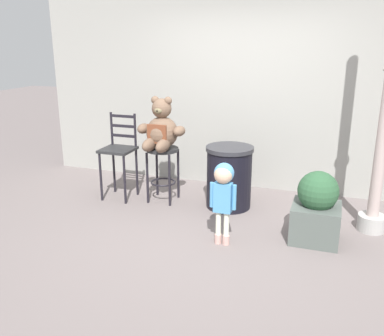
# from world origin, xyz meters

# --- Properties ---
(ground_plane) EXTENTS (24.00, 24.00, 0.00)m
(ground_plane) POSITION_xyz_m (0.00, 0.00, 0.00)
(ground_plane) COLOR slate
(building_wall) EXTENTS (6.06, 0.30, 3.01)m
(building_wall) POSITION_xyz_m (0.00, 1.85, 1.51)
(building_wall) COLOR #9A9A92
(building_wall) RESTS_ON ground_plane
(bar_stool_with_teddy) EXTENTS (0.41, 0.41, 0.72)m
(bar_stool_with_teddy) POSITION_xyz_m (-0.82, 0.79, 0.52)
(bar_stool_with_teddy) COLOR #252627
(bar_stool_with_teddy) RESTS_ON ground_plane
(teddy_bear) EXTENTS (0.63, 0.57, 0.66)m
(teddy_bear) POSITION_xyz_m (-0.82, 0.76, 0.96)
(teddy_bear) COLOR brown
(teddy_bear) RESTS_ON bar_stool_with_teddy
(child_walking) EXTENTS (0.28, 0.22, 0.87)m
(child_walking) POSITION_xyz_m (0.25, -0.16, 0.63)
(child_walking) COLOR #CE9F94
(child_walking) RESTS_ON ground_plane
(trash_bin) EXTENTS (0.59, 0.59, 0.79)m
(trash_bin) POSITION_xyz_m (0.05, 0.86, 0.40)
(trash_bin) COLOR black
(trash_bin) RESTS_ON ground_plane
(bar_chair_empty) EXTENTS (0.41, 0.41, 1.12)m
(bar_chair_empty) POSITION_xyz_m (-1.41, 0.72, 0.62)
(bar_chair_empty) COLOR #252627
(bar_chair_empty) RESTS_ON ground_plane
(planter_with_shrub) EXTENTS (0.50, 0.50, 0.76)m
(planter_with_shrub) POSITION_xyz_m (1.15, 0.25, 0.35)
(planter_with_shrub) COLOR #525A55
(planter_with_shrub) RESTS_ON ground_plane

